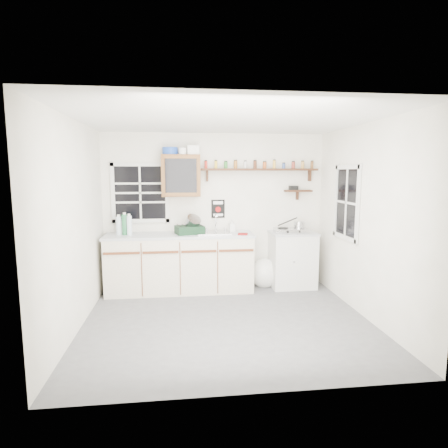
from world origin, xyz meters
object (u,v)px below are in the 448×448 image
object	(u,v)px
main_cabinet	(180,263)
spice_shelf	(260,169)
right_cabinet	(292,259)
dish_rack	(191,227)
upper_cabinet	(181,176)
hotplate	(291,230)

from	to	relation	value
main_cabinet	spice_shelf	bearing A→B (deg)	9.24
right_cabinet	dish_rack	distance (m)	1.76
dish_rack	upper_cabinet	bearing A→B (deg)	120.18
upper_cabinet	spice_shelf	xyz separation A→B (m)	(1.27, 0.07, 0.11)
main_cabinet	dish_rack	xyz separation A→B (m)	(0.17, 0.01, 0.56)
right_cabinet	spice_shelf	xyz separation A→B (m)	(-0.53, 0.19, 1.48)
right_cabinet	spice_shelf	world-z (taller)	spice_shelf
dish_rack	right_cabinet	bearing A→B (deg)	-13.68
right_cabinet	dish_rack	xyz separation A→B (m)	(-1.66, -0.02, 0.56)
right_cabinet	hotplate	bearing A→B (deg)	-154.00
main_cabinet	hotplate	size ratio (longest dim) A/B	4.11
spice_shelf	hotplate	size ratio (longest dim) A/B	3.40
spice_shelf	dish_rack	bearing A→B (deg)	-169.68
main_cabinet	hotplate	distance (m)	1.86
main_cabinet	spice_shelf	distance (m)	1.98
right_cabinet	upper_cabinet	world-z (taller)	upper_cabinet
main_cabinet	upper_cabinet	distance (m)	1.37
main_cabinet	hotplate	bearing A→B (deg)	0.17
right_cabinet	spice_shelf	distance (m)	1.58
spice_shelf	hotplate	xyz separation A→B (m)	(0.48, -0.21, -0.99)
dish_rack	hotplate	bearing A→B (deg)	-14.37
dish_rack	spice_shelf	bearing A→B (deg)	-4.04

